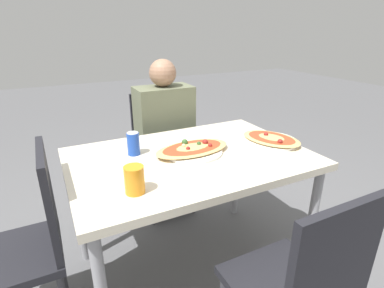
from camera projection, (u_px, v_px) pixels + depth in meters
The scene contains 10 objects.
ground_plane at pixel (191, 266), 1.89m from camera, with size 14.00×14.00×0.00m, color #59595B.
dining_table at pixel (190, 168), 1.64m from camera, with size 1.27×0.85×0.76m.
chair_far_seated at pixel (161, 146), 2.38m from camera, with size 0.40×0.40×0.94m.
chair_near_camera at pixel (300, 286), 1.10m from camera, with size 0.40×0.40×0.94m.
chair_side_left at pixel (29, 239), 1.34m from camera, with size 0.40×0.40×0.94m.
person_seated at pixel (165, 128), 2.21m from camera, with size 0.41×0.26×1.21m.
pizza_main at pixel (193, 149), 1.64m from camera, with size 0.45×0.33×0.06m.
soda_can at pixel (133, 144), 1.60m from camera, with size 0.07×0.07×0.12m.
drink_glass at pixel (134, 180), 1.23m from camera, with size 0.08×0.08×0.12m.
pizza_second at pixel (271, 139), 1.79m from camera, with size 0.35×0.42×0.05m.
Camera 1 is at (-0.65, -1.32, 1.42)m, focal length 28.00 mm.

